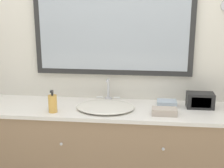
% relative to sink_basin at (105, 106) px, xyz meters
% --- Properties ---
extents(wall_back, '(8.00, 0.18, 2.55)m').
position_rel_sink_basin_xyz_m(wall_back, '(0.07, 0.30, 0.38)').
color(wall_back, silver).
rests_on(wall_back, ground_plane).
extents(vanity_counter, '(2.20, 0.51, 0.88)m').
position_rel_sink_basin_xyz_m(vanity_counter, '(0.07, 0.02, -0.46)').
color(vanity_counter, '#937556').
rests_on(vanity_counter, ground_plane).
extents(sink_basin, '(0.46, 0.41, 0.20)m').
position_rel_sink_basin_xyz_m(sink_basin, '(0.00, 0.00, 0.00)').
color(sink_basin, silver).
rests_on(sink_basin, vanity_counter).
extents(soap_bottle, '(0.07, 0.07, 0.18)m').
position_rel_sink_basin_xyz_m(soap_bottle, '(-0.39, -0.13, 0.05)').
color(soap_bottle, gold).
rests_on(soap_bottle, vanity_counter).
extents(appliance_box, '(0.21, 0.12, 0.12)m').
position_rel_sink_basin_xyz_m(appliance_box, '(0.75, 0.10, 0.04)').
color(appliance_box, black).
rests_on(appliance_box, vanity_counter).
extents(hand_towel_near_sink, '(0.16, 0.11, 0.05)m').
position_rel_sink_basin_xyz_m(hand_towel_near_sink, '(0.49, 0.11, 0.00)').
color(hand_towel_near_sink, '#A8B7C6').
rests_on(hand_towel_near_sink, vanity_counter).
extents(hand_towel_far_corner, '(0.19, 0.10, 0.05)m').
position_rel_sink_basin_xyz_m(hand_towel_far_corner, '(0.46, -0.09, 0.01)').
color(hand_towel_far_corner, '#B7A899').
rests_on(hand_towel_far_corner, vanity_counter).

